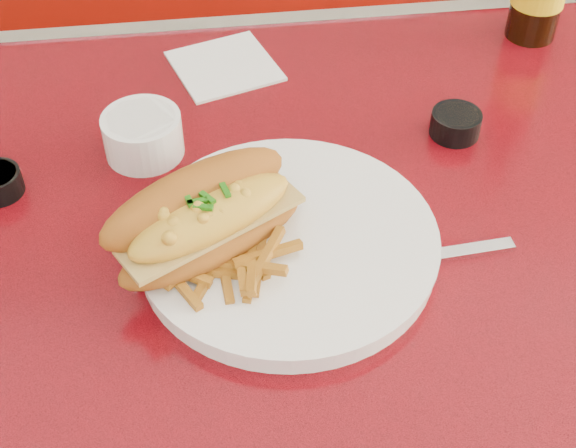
{
  "coord_description": "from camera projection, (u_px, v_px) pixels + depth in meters",
  "views": [
    {
      "loc": [
        -0.09,
        -0.62,
        1.38
      ],
      "look_at": [
        -0.01,
        -0.05,
        0.81
      ],
      "focal_mm": 50.0,
      "sensor_mm": 36.0,
      "label": 1
    }
  ],
  "objects": [
    {
      "name": "booth_bench_far",
      "position": [
        244.0,
        117.0,
        1.78
      ],
      "size": [
        1.2,
        0.51,
        0.9
      ],
      "color": "maroon",
      "rests_on": "ground"
    },
    {
      "name": "fork",
      "position": [
        320.0,
        204.0,
        0.85
      ],
      "size": [
        0.08,
        0.14,
        0.0
      ],
      "rotation": [
        0.0,
        0.0,
        2.05
      ],
      "color": "silver",
      "rests_on": "dinner_plate"
    },
    {
      "name": "diner_table",
      "position": [
        294.0,
        308.0,
        0.98
      ],
      "size": [
        1.23,
        0.83,
        0.77
      ],
      "color": "red",
      "rests_on": "ground"
    },
    {
      "name": "fries_pile",
      "position": [
        217.0,
        248.0,
        0.78
      ],
      "size": [
        0.14,
        0.13,
        0.03
      ],
      "primitive_type": null,
      "rotation": [
        0.0,
        0.0,
        0.24
      ],
      "color": "#C27E21",
      "rests_on": "dinner_plate"
    },
    {
      "name": "knife",
      "position": [
        428.0,
        258.0,
        0.82
      ],
      "size": [
        0.22,
        0.03,
        0.01
      ],
      "rotation": [
        0.0,
        0.0,
        0.07
      ],
      "color": "silver",
      "rests_on": "diner_table"
    },
    {
      "name": "dinner_plate",
      "position": [
        288.0,
        243.0,
        0.82
      ],
      "size": [
        0.41,
        0.41,
        0.02
      ],
      "rotation": [
        0.0,
        0.0,
        0.42
      ],
      "color": "white",
      "rests_on": "diner_table"
    },
    {
      "name": "sauce_cup_right",
      "position": [
        456.0,
        123.0,
        0.96
      ],
      "size": [
        0.07,
        0.07,
        0.03
      ],
      "rotation": [
        0.0,
        0.0,
        -0.18
      ],
      "color": "black",
      "rests_on": "diner_table"
    },
    {
      "name": "gravy_ramekin",
      "position": [
        143.0,
        134.0,
        0.92
      ],
      "size": [
        0.11,
        0.11,
        0.05
      ],
      "rotation": [
        0.0,
        0.0,
        0.16
      ],
      "color": "white",
      "rests_on": "diner_table"
    },
    {
      "name": "mac_hoagie",
      "position": [
        206.0,
        217.0,
        0.78
      ],
      "size": [
        0.23,
        0.19,
        0.09
      ],
      "rotation": [
        0.0,
        0.0,
        0.51
      ],
      "color": "#AA5E1B",
      "rests_on": "dinner_plate"
    },
    {
      "name": "paper_napkin",
      "position": [
        224.0,
        66.0,
        1.06
      ],
      "size": [
        0.16,
        0.16,
        0.0
      ],
      "primitive_type": "cube",
      "rotation": [
        0.0,
        0.0,
        0.31
      ],
      "color": "white",
      "rests_on": "diner_table"
    }
  ]
}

